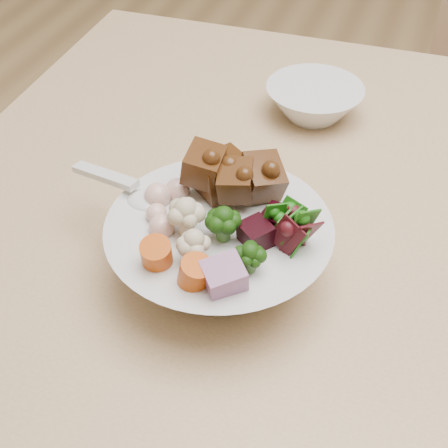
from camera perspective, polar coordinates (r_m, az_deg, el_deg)
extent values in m
cylinder|color=tan|center=(1.41, -6.55, 1.60)|extent=(0.06, 0.06, 0.74)
cylinder|color=tan|center=(1.54, 11.24, -4.17)|extent=(0.03, 0.03, 0.38)
cylinder|color=tan|center=(1.76, 16.07, 1.80)|extent=(0.03, 0.03, 0.38)
sphere|color=black|center=(0.62, -0.05, -0.42)|extent=(0.04, 0.04, 0.04)
sphere|color=beige|center=(0.62, -3.49, 0.20)|extent=(0.04, 0.04, 0.04)
cube|color=black|center=(0.64, 5.07, 0.10)|extent=(0.04, 0.04, 0.03)
cube|color=#89537C|center=(0.58, 0.00, -4.93)|extent=(0.05, 0.05, 0.04)
cylinder|color=#C74205|center=(0.60, -6.18, -2.89)|extent=(0.04, 0.04, 0.03)
sphere|color=#DFAA9C|center=(0.65, -6.18, 0.92)|extent=(0.03, 0.03, 0.03)
ellipsoid|color=silver|center=(0.68, -6.98, 2.03)|extent=(0.06, 0.05, 0.02)
cube|color=silver|center=(0.71, -10.83, 4.36)|extent=(0.09, 0.04, 0.02)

